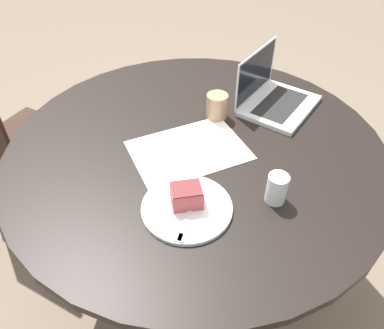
% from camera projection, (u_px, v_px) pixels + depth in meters
% --- Properties ---
extents(ground_plane, '(12.00, 12.00, 0.00)m').
position_uv_depth(ground_plane, '(195.00, 267.00, 1.84)').
color(ground_plane, '#6B5B4C').
extents(dining_table, '(1.34, 1.34, 0.78)m').
position_uv_depth(dining_table, '(196.00, 168.00, 1.40)').
color(dining_table, black).
rests_on(dining_table, ground_plane).
extents(chair, '(0.49, 0.49, 0.92)m').
position_uv_depth(chair, '(12.00, 142.00, 1.82)').
color(chair, black).
rests_on(chair, ground_plane).
extents(paper_document, '(0.47, 0.42, 0.00)m').
position_uv_depth(paper_document, '(188.00, 150.00, 1.30)').
color(paper_document, white).
rests_on(paper_document, dining_table).
extents(plate, '(0.27, 0.27, 0.01)m').
position_uv_depth(plate, '(187.00, 208.00, 1.10)').
color(plate, silver).
rests_on(plate, dining_table).
extents(cake_slice, '(0.11, 0.11, 0.06)m').
position_uv_depth(cake_slice, '(186.00, 196.00, 1.08)').
color(cake_slice, '#B74C51').
rests_on(cake_slice, plate).
extents(fork, '(0.17, 0.09, 0.00)m').
position_uv_depth(fork, '(185.00, 223.00, 1.04)').
color(fork, silver).
rests_on(fork, plate).
extents(coffee_glass, '(0.08, 0.08, 0.10)m').
position_uv_depth(coffee_glass, '(217.00, 106.00, 1.42)').
color(coffee_glass, '#997556').
rests_on(coffee_glass, dining_table).
extents(water_glass, '(0.06, 0.06, 0.10)m').
position_uv_depth(water_glass, '(277.00, 188.00, 1.10)').
color(water_glass, silver).
rests_on(water_glass, dining_table).
extents(laptop, '(0.32, 0.26, 0.21)m').
position_uv_depth(laptop, '(274.00, 98.00, 1.49)').
color(laptop, silver).
rests_on(laptop, dining_table).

